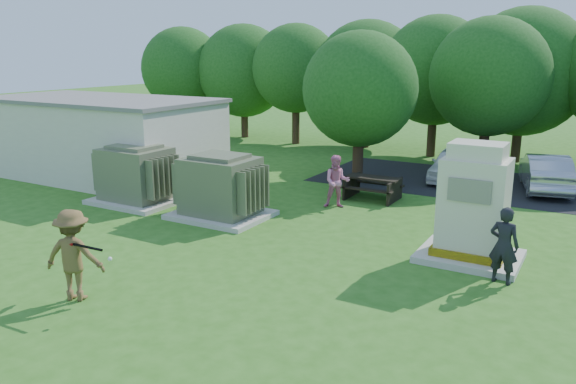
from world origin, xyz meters
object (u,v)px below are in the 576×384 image
Objects in this scene: transformer_right at (221,188)px; batter at (74,255)px; picnic_table at (373,185)px; person_at_picnic at (337,182)px; generator_cabinet at (473,210)px; car_silver_a at (545,172)px; transformer_left at (136,176)px; car_white at (454,164)px; person_by_generator at (504,245)px.

transformer_right is 1.48× the size of batter.
person_at_picnic is at bearing -111.78° from picnic_table.
generator_cabinet reaches higher than person_at_picnic.
person_at_picnic reaches higher than car_silver_a.
transformer_right reaches higher than batter.
transformer_left is 12.81m from car_white.
car_silver_a is at bearing 19.45° from person_at_picnic.
car_white is (-3.69, 10.30, -0.24)m from person_by_generator.
batter is at bearing 50.88° from car_silver_a.
transformer_right is 1.63× the size of person_by_generator.
transformer_right is 1.55× the size of picnic_table.
picnic_table is 1.06× the size of person_at_picnic.
person_by_generator is 10.27m from car_silver_a.
transformer_left is 1.64× the size of person_at_picnic.
transformer_right is 8.93m from person_by_generator.
transformer_left is at bearing -179.46° from generator_cabinet.
person_at_picnic is (6.45, 2.94, -0.06)m from transformer_left.
batter is 9.70m from person_at_picnic.
generator_cabinet reaches higher than car_white.
transformer_left is 8.11m from batter.
transformer_right is 0.75× the size of car_white.
car_silver_a reaches higher than picnic_table.
car_silver_a is at bearing 41.08° from picnic_table.
car_white is at bearing -126.19° from batter.
batter reaches higher than person_by_generator.
batter is (-2.41, -11.21, 0.49)m from picnic_table.
batter is 9.61m from person_by_generator.
generator_cabinet is 1.67× the size of person_by_generator.
batter is (4.70, -6.60, 0.04)m from transformer_left.
generator_cabinet is 0.77× the size of car_white.
picnic_table is (-4.47, 4.50, -0.82)m from generator_cabinet.
transformer_left is 12.61m from person_by_generator.
transformer_right is at bearing -160.19° from person_at_picnic.
generator_cabinet is 9.62m from batter.
picnic_table is 11.48m from batter.
picnic_table is at bearing 134.79° from generator_cabinet.
batter is at bearing -81.35° from transformer_right.
picnic_table is 7.87m from person_by_generator.
generator_cabinet is at bearing -76.94° from car_white.
person_at_picnic reaches higher than car_white.
generator_cabinet is 9.54m from car_white.
transformer_left is 0.75× the size of car_white.
batter is 1.11× the size of person_at_picnic.
car_silver_a is (0.80, 9.09, -0.62)m from generator_cabinet.
batter is at bearing -54.53° from transformer_left.
car_silver_a is at bearing -81.48° from person_by_generator.
person_by_generator is at bearing 77.76° from car_silver_a.
car_silver_a is at bearing 46.64° from transformer_right.
person_at_picnic is at bearing 46.88° from transformer_right.
person_by_generator reaches higher than car_white.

